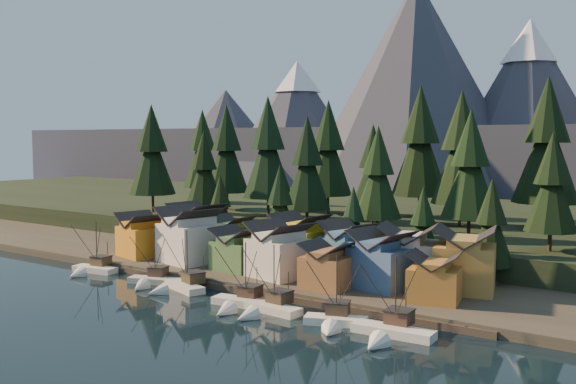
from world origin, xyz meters
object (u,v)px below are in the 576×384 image
Objects in this scene: house_back_0 at (196,227)px; house_back_1 at (231,236)px; boat_5 at (335,311)px; boat_4 at (266,300)px; boat_6 at (390,323)px; house_front_0 at (142,234)px; boat_3 at (240,295)px; boat_0 at (91,262)px; house_front_1 at (189,233)px; boat_2 at (179,278)px; boat_1 at (151,274)px.

house_back_0 is 1.21× the size of house_back_1.
boat_4 is at bearing 160.42° from boat_5.
house_front_0 is (-62.98, 15.75, 4.07)m from boat_6.
boat_6 is 1.17× the size of house_back_0.
boat_3 is 1.09× the size of house_front_0.
boat_0 is 0.89× the size of house_front_1.
boat_5 is at bearing 6.59° from boat_4.
boat_3 is 30.81m from house_front_1.
house_back_0 is (-31.51, 24.34, 5.00)m from boat_3.
house_front_1 is (-10.72, 13.84, 4.92)m from boat_2.
house_back_0 is (-36.69, 24.58, 4.92)m from boat_4.
house_front_1 is 1.17× the size of house_back_0.
boat_6 is 1.16× the size of house_front_0.
house_front_1 reaches higher than boat_0.
boat_2 is 1.04× the size of boat_5.
boat_5 is at bearing -1.88° from house_front_0.
boat_0 is at bearing 161.36° from boat_1.
house_front_0 is (-54.61, 15.36, 4.02)m from boat_5.
boat_3 is 1.06× the size of boat_5.
boat_1 is 39.08m from boat_5.
boat_6 is (39.99, -2.83, -0.11)m from boat_2.
boat_3 is 1.33× the size of house_back_1.
house_back_0 is 10.23m from house_back_1.
boat_6 is at bearing 5.10° from boat_4.
boat_2 is at bearing 178.40° from boat_4.
boat_5 is 45.64m from house_front_1.
boat_6 is 1.42× the size of house_back_1.
boat_6 reaches higher than boat_4.
house_front_0 is at bearing -120.42° from house_back_0.
boat_4 is at bearing 11.47° from boat_2.
house_front_0 is 18.53m from house_back_1.
boat_6 is (63.67, -3.52, -0.01)m from boat_0.
house_front_1 is 10.00m from house_back_0.
boat_0 is at bearing -122.20° from house_front_1.
house_front_1 is (-50.71, 16.67, 5.03)m from boat_6.
house_front_1 is at bearing 86.10° from boat_1.
boat_1 is at bearing -61.68° from house_back_0.
house_back_1 is at bearing 40.12° from house_front_0.
boat_5 is at bearing -7.36° from boat_3.
boat_3 is 1.03× the size of boat_4.
house_front_0 is at bearing 162.93° from boat_6.
house_back_1 reaches higher than boat_3.
boat_4 reaches higher than boat_5.
house_front_0 is at bearing -163.32° from house_front_1.
boat_0 is 22.98m from house_back_0.
boat_0 is 1.07× the size of boat_1.
house_back_1 is (-6.37, 21.13, 3.84)m from boat_2.
boat_1 is 20.99m from house_back_1.
boat_2 is 1.07× the size of house_front_0.
house_back_0 is (6.47, 9.06, 0.84)m from house_front_0.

